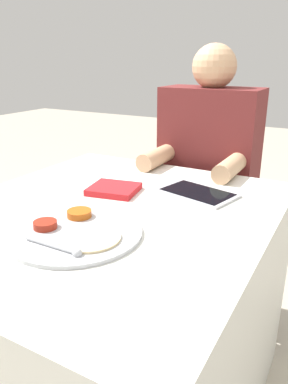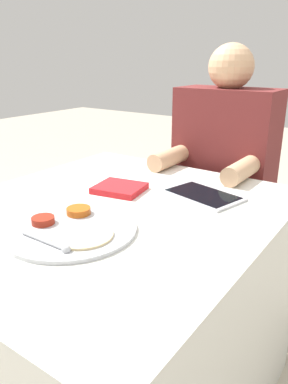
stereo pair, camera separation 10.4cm
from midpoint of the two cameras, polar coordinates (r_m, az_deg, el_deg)
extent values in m
cube|color=silver|center=(1.28, -7.49, -18.29)|extent=(0.91, 1.03, 0.75)
cylinder|color=#B7BABF|center=(0.95, -13.60, -6.12)|extent=(0.33, 0.33, 0.01)
cylinder|color=#B75114|center=(1.03, -12.72, -3.28)|extent=(0.07, 0.07, 0.02)
cylinder|color=maroon|center=(0.98, -17.80, -4.82)|extent=(0.06, 0.06, 0.02)
cylinder|color=beige|center=(0.90, -11.59, -6.92)|extent=(0.15, 0.15, 0.01)
cylinder|color=#B7BABF|center=(0.89, -17.26, -7.83)|extent=(0.15, 0.01, 0.01)
sphere|color=#B7BABF|center=(0.84, -13.69, -9.13)|extent=(0.02, 0.02, 0.02)
cube|color=silver|center=(1.22, -7.04, 0.13)|extent=(0.17, 0.16, 0.01)
cube|color=red|center=(1.22, -7.06, 0.39)|extent=(0.17, 0.16, 0.02)
cube|color=#B7B7BC|center=(1.20, 5.70, -0.22)|extent=(0.26, 0.20, 0.01)
cube|color=black|center=(1.20, 5.71, -0.01)|extent=(0.24, 0.18, 0.00)
cube|color=black|center=(1.83, 7.23, -11.22)|extent=(0.36, 0.22, 0.44)
cube|color=maroon|center=(1.63, 8.03, 4.79)|extent=(0.40, 0.20, 0.61)
sphere|color=tan|center=(1.57, 8.72, 18.38)|extent=(0.18, 0.18, 0.18)
cylinder|color=tan|center=(1.51, 0.02, 5.30)|extent=(0.07, 0.22, 0.07)
cylinder|color=tan|center=(1.39, 10.93, 3.68)|extent=(0.07, 0.22, 0.07)
camera|label=1|loc=(0.05, -92.86, -1.03)|focal=35.00mm
camera|label=2|loc=(0.05, 87.14, 1.03)|focal=35.00mm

